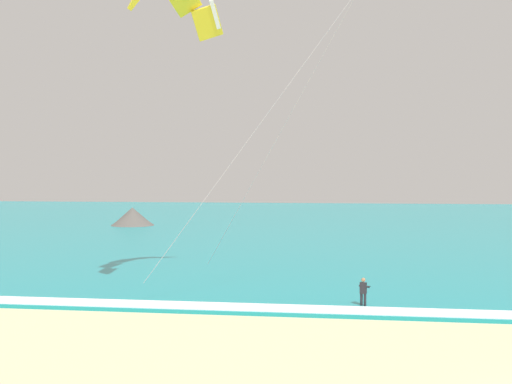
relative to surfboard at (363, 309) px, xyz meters
The scene contains 5 objects.
sea 58.03m from the surfboard, 84.47° to the left, with size 200.00×120.00×0.20m, color teal.
surf_foam 5.74m from the surfboard, 12.55° to the right, with size 200.00×1.75×0.04m, color white.
surfboard is the anchor object (origin of this frame).
kitesurfer 0.91m from the surfboard, 67.44° to the left, with size 0.65×0.65×1.69m.
headland_left 55.89m from the surfboard, 121.94° to the left, with size 6.74×7.52×2.67m.
Camera 1 is at (-7.33, -17.69, 7.10)m, focal length 40.50 mm.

